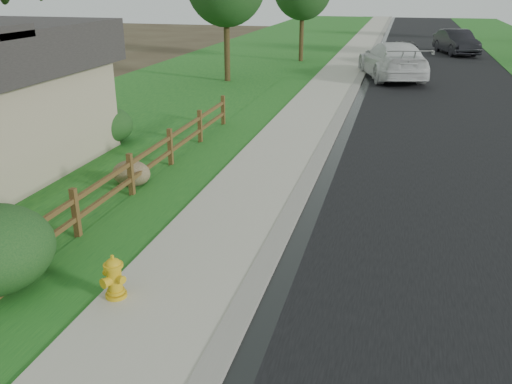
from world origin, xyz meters
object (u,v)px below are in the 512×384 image
(ranch_fence, at_px, (105,190))
(dark_car_mid, at_px, (403,51))
(white_suv, at_px, (392,60))
(fire_hydrant, at_px, (114,278))

(ranch_fence, bearing_deg, dark_car_mid, 76.79)
(ranch_fence, bearing_deg, white_suv, 74.66)
(fire_hydrant, xyz_separation_m, dark_car_mid, (4.24, 29.28, 0.33))
(white_suv, xyz_separation_m, dark_car_mid, (0.54, 5.74, -0.20))
(fire_hydrant, xyz_separation_m, white_suv, (3.70, 23.54, 0.53))
(ranch_fence, xyz_separation_m, white_suv, (5.60, 20.41, 0.36))
(fire_hydrant, bearing_deg, ranch_fence, 121.21)
(fire_hydrant, bearing_deg, white_suv, 81.06)
(fire_hydrant, distance_m, dark_car_mid, 29.59)
(ranch_fence, xyz_separation_m, dark_car_mid, (6.14, 26.15, 0.16))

